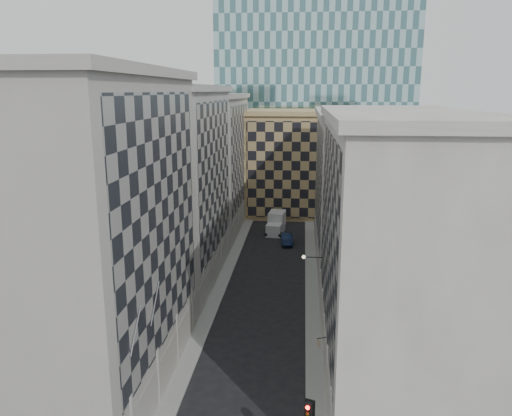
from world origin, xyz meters
The scene contains 14 objects.
sidewalk_west centered at (-5.25, 30.00, 0.07)m, with size 1.50×100.00×0.15m, color gray.
sidewalk_east centered at (5.25, 30.00, 0.07)m, with size 1.50×100.00×0.15m, color gray.
bldg_left_a centered at (-10.88, 11.00, 11.82)m, with size 10.80×22.80×23.70m.
bldg_left_b centered at (-10.88, 33.00, 11.32)m, with size 10.80×22.80×22.70m.
bldg_left_c centered at (-10.88, 55.00, 10.83)m, with size 10.80×22.80×21.70m.
bldg_right_a centered at (10.88, 15.00, 10.32)m, with size 10.80×26.80×20.70m.
bldg_right_b centered at (10.89, 42.00, 9.85)m, with size 10.80×28.80×19.70m.
tan_block centered at (2.00, 67.90, 9.44)m, with size 16.80×14.80×18.80m.
church_tower centered at (0.00, 82.00, 26.95)m, with size 7.20×7.20×51.50m.
flagpoles_left centered at (-5.90, 6.00, 8.00)m, with size 0.10×6.33×2.33m.
bracket_lamp centered at (4.38, 24.00, 6.20)m, with size 1.98×0.36×0.36m.
box_truck centered at (-0.14, 54.01, 1.41)m, with size 2.99×6.12×3.24m.
dark_car centered at (1.81, 47.98, 0.77)m, with size 1.63×4.68×1.54m, color #0E1935.
shop_sign centered at (5.42, 11.40, 3.84)m, with size 0.73×0.64×0.74m.
Camera 1 is at (3.94, -22.76, 22.07)m, focal length 35.00 mm.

